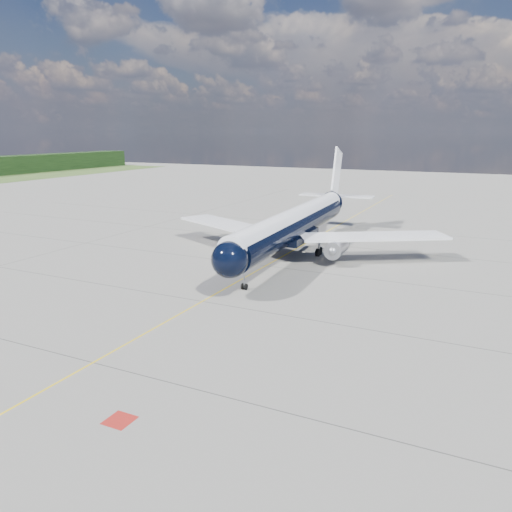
# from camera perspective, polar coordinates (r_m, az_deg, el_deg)

# --- Properties ---
(ground) EXTENTS (320.00, 320.00, 0.00)m
(ground) POSITION_cam_1_polar(r_m,az_deg,el_deg) (66.91, 2.91, -0.12)
(ground) COLOR gray
(ground) RESTS_ON ground
(taxiway_centerline) EXTENTS (0.16, 160.00, 0.01)m
(taxiway_centerline) POSITION_cam_1_polar(r_m,az_deg,el_deg) (62.49, 1.12, -1.13)
(taxiway_centerline) COLOR yellow
(taxiway_centerline) RESTS_ON ground
(red_marking) EXTENTS (1.60, 1.60, 0.01)m
(red_marking) POSITION_cam_1_polar(r_m,az_deg,el_deg) (31.59, -15.32, -17.65)
(red_marking) COLOR maroon
(red_marking) RESTS_ON ground
(main_airliner) EXTENTS (39.54, 48.17, 13.91)m
(main_airliner) POSITION_cam_1_polar(r_m,az_deg,el_deg) (68.07, 4.71, 3.81)
(main_airliner) COLOR black
(main_airliner) RESTS_ON ground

